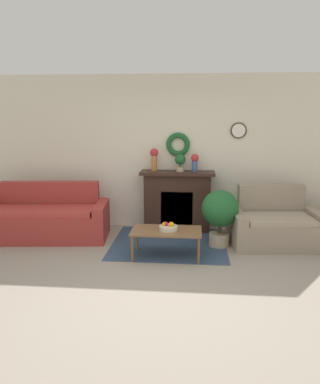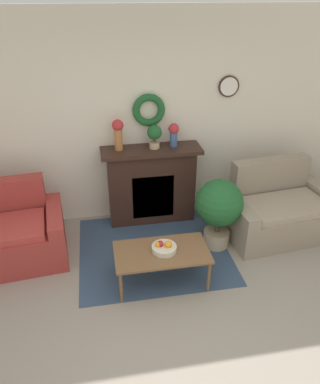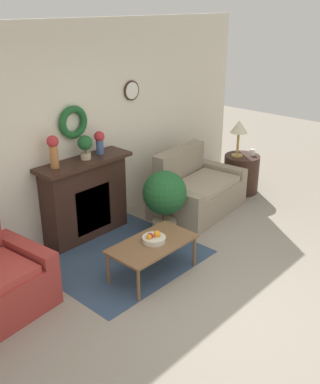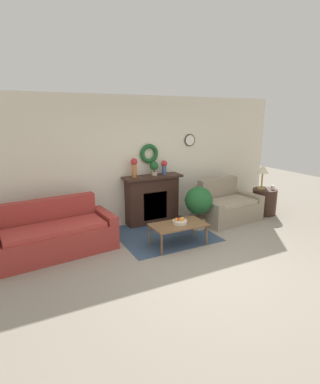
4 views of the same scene
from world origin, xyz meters
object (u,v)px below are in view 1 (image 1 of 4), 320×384
Objects in this scene: vase_on_mantel_left at (154,158)px; potted_plant_on_mantel at (180,161)px; fireplace at (177,201)px; coffee_table at (166,232)px; couch_left at (46,219)px; loveseat_right at (275,225)px; vase_on_mantel_right at (195,161)px; fruit_bowl at (168,227)px; potted_plant_floor_by_loveseat at (220,212)px.

vase_on_mantel_left is 0.45m from potted_plant_on_mantel.
coffee_table is at bearing -94.15° from fireplace.
loveseat_right is (3.73, 0.02, -0.01)m from couch_left.
potted_plant_on_mantel reaches higher than coffee_table.
vase_on_mantel_right reaches higher than loveseat_right.
vase_on_mantel_left reaches higher than potted_plant_on_mantel.
fireplace is at bearing 9.86° from couch_left.
vase_on_mantel_left is (1.75, 0.61, 0.97)m from couch_left.
coffee_table is 1.55m from potted_plant_on_mantel.
fruit_bowl is at bearing -95.12° from potted_plant_on_mantel.
vase_on_mantel_right is (0.39, 1.29, 0.87)m from coffee_table.
coffee_table is 1.61m from vase_on_mantel_right.
potted_plant_floor_by_loveseat is at bearing -62.06° from vase_on_mantel_right.
vase_on_mantel_left is at bearing 13.41° from couch_left.
potted_plant_on_mantel is (0.14, 1.27, 0.87)m from coffee_table.
fruit_bowl is at bearing -162.99° from loveseat_right.
loveseat_right is at bearing 11.21° from potted_plant_floor_by_loveseat.
couch_left is 5.33× the size of vase_on_mantel_left.
fireplace is 0.76m from vase_on_mantel_right.
fireplace reaches higher than potted_plant_floor_by_loveseat.
loveseat_right is at bearing -20.22° from fireplace.
vase_on_mantel_left is 0.44× the size of potted_plant_floor_by_loveseat.
fruit_bowl is at bearing -23.83° from couch_left.
loveseat_right reaches higher than couch_left.
couch_left is at bearing -165.01° from potted_plant_on_mantel.
fireplace is at bearing 85.85° from coffee_table.
potted_plant_floor_by_loveseat is (-0.88, -0.17, 0.25)m from loveseat_right.
loveseat_right is 0.93m from potted_plant_floor_by_loveseat.
fireplace is 2.24m from couch_left.
coffee_table is 1.62m from vase_on_mantel_left.
fruit_bowl reaches higher than coffee_table.
potted_plant_on_mantel reaches higher than fruit_bowl.
potted_plant_on_mantel is (-0.25, -0.02, 0.00)m from vase_on_mantel_right.
loveseat_right is 1.49× the size of coffee_table.
fruit_bowl is at bearing -93.02° from fireplace.
potted_plant_floor_by_loveseat is at bearing -34.59° from vase_on_mantel_left.
vase_on_mantel_right reaches higher than coffee_table.
couch_left is 1.41× the size of loveseat_right.
vase_on_mantel_right is 1.00× the size of potted_plant_on_mantel.
loveseat_right is 1.81m from coffee_table.
couch_left is at bearing 176.95° from potted_plant_floor_by_loveseat.
couch_left is at bearing 161.96° from fruit_bowl.
couch_left is at bearing -160.80° from vase_on_mantel_left.
potted_plant_floor_by_loveseat is at bearing -47.23° from fireplace.
potted_plant_floor_by_loveseat is (0.79, 0.53, 0.19)m from coffee_table.
vase_on_mantel_left reaches higher than fireplace.
vase_on_mantel_right is (2.45, 0.61, 0.92)m from couch_left.
couch_left is 2.17m from coffee_table.
fireplace is 1.70m from loveseat_right.
vase_on_mantel_left is at bearing 145.41° from potted_plant_floor_by_loveseat.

